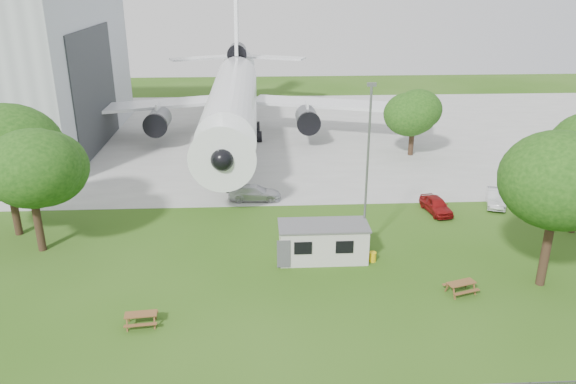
{
  "coord_description": "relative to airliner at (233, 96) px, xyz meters",
  "views": [
    {
      "loc": [
        0.89,
        -29.47,
        18.66
      ],
      "look_at": [
        2.91,
        8.0,
        4.0
      ],
      "focal_mm": 35.0,
      "sensor_mm": 36.0,
      "label": 1
    }
  ],
  "objects": [
    {
      "name": "tree_east_front",
      "position": [
        20.78,
        -34.78,
        1.42
      ],
      "size": [
        7.07,
        7.07,
        10.23
      ],
      "color": "#382619",
      "rests_on": "ground"
    },
    {
      "name": "site_cabin",
      "position": [
        7.21,
        -30.57,
        -3.96
      ],
      "size": [
        6.75,
        2.71,
        2.62
      ],
      "color": "beige",
      "rests_on": "ground"
    },
    {
      "name": "picnic_west",
      "position": [
        -3.96,
        -37.98,
        -5.27
      ],
      "size": [
        1.94,
        1.68,
        0.76
      ],
      "primitive_type": null,
      "rotation": [
        0.0,
        0.0,
        0.1
      ],
      "color": "brown",
      "rests_on": "ground"
    },
    {
      "name": "airliner",
      "position": [
        0.0,
        0.0,
        0.0
      ],
      "size": [
        46.36,
        47.73,
        17.69
      ],
      "color": "white",
      "rests_on": "ground"
    },
    {
      "name": "car_apron_van",
      "position": [
        2.42,
        -19.37,
        -4.6
      ],
      "size": [
        4.68,
        2.08,
        1.34
      ],
      "primitive_type": "imported",
      "rotation": [
        0.0,
        0.0,
        1.52
      ],
      "color": "silver",
      "rests_on": "ground"
    },
    {
      "name": "concrete_apron",
      "position": [
        2.0,
        2.14,
        -5.25
      ],
      "size": [
        120.0,
        46.0,
        0.03
      ],
      "primitive_type": "cube",
      "color": "#B7B7B2",
      "rests_on": "ground"
    },
    {
      "name": "tree_west_big",
      "position": [
        -15.61,
        -25.37,
        1.0
      ],
      "size": [
        8.4,
        8.4,
        10.48
      ],
      "color": "#382619",
      "rests_on": "ground"
    },
    {
      "name": "tree_west_small",
      "position": [
        -12.89,
        -28.17,
        0.97
      ],
      "size": [
        6.56,
        6.56,
        9.54
      ],
      "color": "#382619",
      "rests_on": "ground"
    },
    {
      "name": "car_ne_sedan",
      "position": [
        23.12,
        -21.7,
        -4.59
      ],
      "size": [
        2.71,
        4.35,
        1.35
      ],
      "primitive_type": "imported",
      "rotation": [
        0.0,
        0.0,
        -0.34
      ],
      "color": "silver",
      "rests_on": "ground"
    },
    {
      "name": "ground",
      "position": [
        2.0,
        -35.86,
        -5.27
      ],
      "size": [
        160.0,
        160.0,
        0.0
      ],
      "primitive_type": "plane",
      "color": "#426822"
    },
    {
      "name": "car_ne_hatch",
      "position": [
        17.52,
        -23.0,
        -4.6
      ],
      "size": [
        2.19,
        4.12,
        1.33
      ],
      "primitive_type": "imported",
      "rotation": [
        0.0,
        0.0,
        0.16
      ],
      "color": "maroon",
      "rests_on": "ground"
    },
    {
      "name": "picnic_east",
      "position": [
        15.29,
        -35.57,
        -5.27
      ],
      "size": [
        2.17,
        1.97,
        0.76
      ],
      "primitive_type": null,
      "rotation": [
        0.0,
        0.0,
        0.3
      ],
      "color": "brown",
      "rests_on": "ground"
    },
    {
      "name": "tree_far_apron",
      "position": [
        19.5,
        -7.16,
        -0.61
      ],
      "size": [
        5.96,
        5.96,
        7.65
      ],
      "color": "#382619",
      "rests_on": "ground"
    },
    {
      "name": "lamp_mast",
      "position": [
        10.2,
        -29.66,
        0.73
      ],
      "size": [
        0.16,
        0.16,
        12.0
      ],
      "primitive_type": "cylinder",
      "color": "slate",
      "rests_on": "ground"
    }
  ]
}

